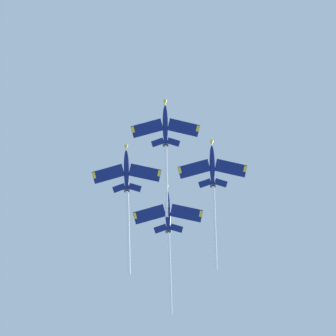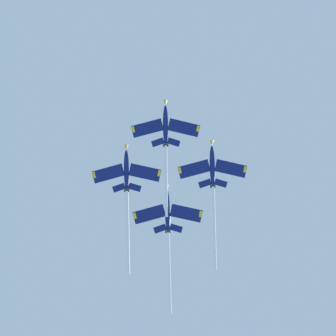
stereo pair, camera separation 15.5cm
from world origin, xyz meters
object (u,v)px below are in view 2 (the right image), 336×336
at_px(jet_slot, 168,225).
at_px(jet_left_wing, 213,186).
at_px(jet_right_wing, 127,192).
at_px(jet_lead, 166,138).

bearing_deg(jet_slot, jet_left_wing, 138.09).
distance_m(jet_left_wing, jet_right_wing, 24.82).
height_order(jet_lead, jet_slot, jet_lead).
xyz_separation_m(jet_lead, jet_right_wing, (10.78, -15.28, -3.47)).
bearing_deg(jet_right_wing, jet_slot, -143.33).
bearing_deg(jet_right_wing, jet_lead, 125.20).
bearing_deg(jet_lead, jet_slot, -93.03).
height_order(jet_left_wing, jet_right_wing, jet_left_wing).
relative_size(jet_lead, jet_slot, 0.94).
bearing_deg(jet_left_wing, jet_right_wing, -5.48).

